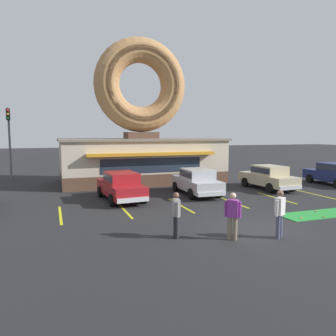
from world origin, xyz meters
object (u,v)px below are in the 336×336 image
at_px(pedestrian_blue_sweater_man, 280,212).
at_px(trash_bin, 70,184).
at_px(golf_ball, 311,213).
at_px(car_navy, 334,173).
at_px(traffic_light_pole, 9,134).
at_px(car_red, 121,185).
at_px(car_silver, 197,181).
at_px(pedestrian_leather_jacket_man, 176,213).
at_px(car_champagne, 268,176).
at_px(pedestrian_hooded_kid, 233,214).

bearing_deg(pedestrian_blue_sweater_man, trash_bin, 117.76).
xyz_separation_m(golf_ball, car_navy, (8.01, 6.39, 0.82)).
bearing_deg(traffic_light_pole, golf_ball, -49.31).
distance_m(golf_ball, car_navy, 10.28).
distance_m(golf_ball, pedestrian_blue_sweater_man, 4.56).
relative_size(car_red, car_silver, 1.02).
relative_size(golf_ball, car_silver, 0.01).
xyz_separation_m(golf_ball, pedestrian_leather_jacket_man, (-7.23, -1.17, 0.87)).
height_order(car_champagne, pedestrian_blue_sweater_man, pedestrian_blue_sweater_man).
bearing_deg(traffic_light_pole, pedestrian_blue_sweater_man, -60.85).
bearing_deg(car_silver, pedestrian_hooded_kid, -106.08).
relative_size(car_navy, pedestrian_blue_sweater_man, 2.66).
bearing_deg(pedestrian_leather_jacket_man, pedestrian_hooded_kid, -25.53).
distance_m(car_champagne, pedestrian_blue_sweater_man, 10.82).
bearing_deg(pedestrian_hooded_kid, car_red, 105.99).
bearing_deg(car_red, pedestrian_hooded_kid, -74.01).
height_order(golf_ball, car_navy, car_navy).
xyz_separation_m(car_red, pedestrian_blue_sweater_man, (4.02, -8.56, 0.10)).
xyz_separation_m(car_silver, traffic_light_pole, (-11.49, 10.63, 2.84)).
relative_size(car_silver, pedestrian_blue_sweater_man, 2.65).
bearing_deg(trash_bin, car_navy, -11.38).
xyz_separation_m(car_navy, car_red, (-15.77, -0.27, 0.00)).
bearing_deg(car_champagne, car_red, -177.96).
distance_m(car_champagne, trash_bin, 13.22).
distance_m(car_navy, pedestrian_leather_jacket_man, 17.02).
relative_size(car_navy, car_silver, 1.00).
bearing_deg(golf_ball, pedestrian_leather_jacket_man, -170.79).
bearing_deg(car_silver, golf_ball, -64.10).
bearing_deg(car_champagne, golf_ball, -110.19).
relative_size(car_silver, trash_bin, 4.73).
bearing_deg(pedestrian_blue_sweater_man, car_champagne, 55.53).
xyz_separation_m(pedestrian_leather_jacket_man, trash_bin, (-3.10, 11.25, -0.43)).
bearing_deg(car_navy, traffic_light_pole, 155.02).
bearing_deg(trash_bin, pedestrian_hooded_kid, -67.95).
relative_size(golf_ball, pedestrian_leather_jacket_man, 0.03).
height_order(car_red, trash_bin, car_red).
bearing_deg(pedestrian_leather_jacket_man, car_navy, 26.39).
relative_size(car_navy, pedestrian_hooded_kid, 2.73).
xyz_separation_m(car_red, pedestrian_hooded_kid, (2.34, -8.15, 0.07)).
height_order(car_champagne, pedestrian_hooded_kid, pedestrian_hooded_kid).
relative_size(pedestrian_hooded_kid, traffic_light_pole, 0.29).
bearing_deg(pedestrian_blue_sweater_man, car_navy, 36.92).
bearing_deg(car_red, trash_bin, 122.97).
distance_m(car_red, pedestrian_blue_sweater_man, 9.46).
xyz_separation_m(golf_ball, pedestrian_blue_sweater_man, (-3.74, -2.44, 0.92)).
xyz_separation_m(golf_ball, car_silver, (-3.04, 6.25, 0.82)).
bearing_deg(car_red, car_navy, 0.99).
bearing_deg(pedestrian_hooded_kid, golf_ball, 20.55).
bearing_deg(golf_ball, pedestrian_hooded_kid, -159.45).
bearing_deg(pedestrian_leather_jacket_man, car_red, 94.17).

